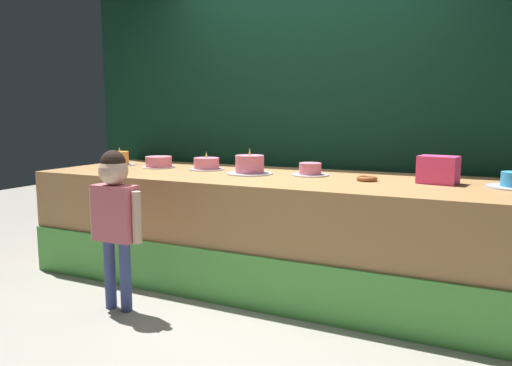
# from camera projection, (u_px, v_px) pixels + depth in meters

# --- Properties ---
(ground_plane) EXTENTS (12.00, 12.00, 0.00)m
(ground_plane) POSITION_uv_depth(u_px,v_px,m) (240.00, 308.00, 3.17)
(ground_plane) COLOR gray
(stage_platform) EXTENTS (3.71, 1.20, 0.81)m
(stage_platform) POSITION_uv_depth(u_px,v_px,m) (276.00, 229.00, 3.64)
(stage_platform) COLOR #B27F4C
(stage_platform) RESTS_ON ground_plane
(curtain_backdrop) EXTENTS (4.48, 0.08, 2.63)m
(curtain_backdrop) POSITION_uv_depth(u_px,v_px,m) (308.00, 109.00, 4.13)
(curtain_backdrop) COLOR black
(curtain_backdrop) RESTS_ON ground_plane
(child_figure) EXTENTS (0.40, 0.18, 1.04)m
(child_figure) POSITION_uv_depth(u_px,v_px,m) (115.00, 208.00, 3.05)
(child_figure) COLOR #3F4C8C
(child_figure) RESTS_ON ground_plane
(pink_box) EXTENTS (0.27, 0.21, 0.18)m
(pink_box) POSITION_uv_depth(u_px,v_px,m) (438.00, 170.00, 3.16)
(pink_box) COLOR #F93F81
(pink_box) RESTS_ON stage_platform
(donut) EXTENTS (0.14, 0.14, 0.03)m
(donut) POSITION_uv_depth(u_px,v_px,m) (367.00, 179.00, 3.29)
(donut) COLOR brown
(donut) RESTS_ON stage_platform
(cake_far_left) EXTENTS (0.28, 0.28, 0.17)m
(cake_far_left) POSITION_uv_depth(u_px,v_px,m) (120.00, 159.00, 4.33)
(cake_far_left) COLOR silver
(cake_far_left) RESTS_ON stage_platform
(cake_left) EXTENTS (0.28, 0.28, 0.10)m
(cake_left) POSITION_uv_depth(u_px,v_px,m) (159.00, 162.00, 4.12)
(cake_left) COLOR silver
(cake_left) RESTS_ON stage_platform
(cake_center_left) EXTENTS (0.29, 0.29, 0.16)m
(cake_center_left) POSITION_uv_depth(u_px,v_px,m) (206.00, 164.00, 3.97)
(cake_center_left) COLOR silver
(cake_center_left) RESTS_ON stage_platform
(cake_center_right) EXTENTS (0.36, 0.36, 0.20)m
(cake_center_right) POSITION_uv_depth(u_px,v_px,m) (250.00, 165.00, 3.68)
(cake_center_right) COLOR silver
(cake_center_right) RESTS_ON stage_platform
(cake_right) EXTENTS (0.28, 0.28, 0.10)m
(cake_right) POSITION_uv_depth(u_px,v_px,m) (310.00, 170.00, 3.59)
(cake_right) COLOR silver
(cake_right) RESTS_ON stage_platform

